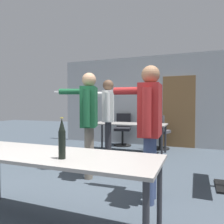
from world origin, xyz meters
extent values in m
cube|color=#B2B5B7|center=(0.00, 5.10, 1.34)|extent=(5.24, 0.10, 2.69)
cube|color=olive|center=(1.10, 5.04, 1.02)|extent=(0.90, 0.02, 2.05)
cube|color=gray|center=(0.22, 0.26, 0.73)|extent=(2.17, 0.72, 0.03)
cylinder|color=#2D2D33|center=(1.25, 0.56, 0.36)|extent=(0.05, 0.05, 0.72)
cube|color=gray|center=(-0.04, 3.84, 0.73)|extent=(1.89, 0.75, 0.03)
cylinder|color=#2D2D33|center=(-0.92, 3.52, 0.36)|extent=(0.05, 0.05, 0.72)
cylinder|color=#2D2D33|center=(0.85, 3.52, 0.36)|extent=(0.05, 0.05, 0.72)
cylinder|color=#2D2D33|center=(-0.92, 4.15, 0.36)|extent=(0.05, 0.05, 0.72)
cylinder|color=#2D2D33|center=(0.85, 4.15, 0.36)|extent=(0.05, 0.05, 0.72)
cylinder|color=slate|center=(-0.09, 1.70, 0.43)|extent=(0.13, 0.13, 0.85)
cylinder|color=slate|center=(-0.14, 1.87, 0.43)|extent=(0.13, 0.13, 0.85)
cube|color=#195633|center=(-0.12, 1.79, 1.19)|extent=(0.37, 0.49, 0.67)
sphere|color=tan|center=(-0.12, 1.79, 1.65)|extent=(0.24, 0.24, 0.24)
cylinder|color=#195633|center=(-0.03, 1.53, 1.17)|extent=(0.10, 0.10, 0.58)
cylinder|color=#195633|center=(-0.48, 1.95, 1.46)|extent=(0.58, 0.28, 0.10)
cube|color=white|center=(-0.78, 1.85, 1.46)|extent=(0.13, 0.07, 0.03)
cylinder|color=#3D4C75|center=(1.03, 1.14, 0.42)|extent=(0.14, 0.14, 0.83)
cylinder|color=#3D4C75|center=(1.02, 1.33, 0.42)|extent=(0.14, 0.14, 0.83)
cube|color=maroon|center=(1.03, 1.23, 1.16)|extent=(0.27, 0.45, 0.66)
sphere|color=#936B4C|center=(1.03, 1.23, 1.60)|extent=(0.23, 0.23, 0.23)
cylinder|color=maroon|center=(1.04, 0.96, 1.14)|extent=(0.11, 0.11, 0.57)
cylinder|color=maroon|center=(0.73, 1.50, 1.43)|extent=(0.57, 0.13, 0.11)
cube|color=white|center=(0.42, 1.48, 1.43)|extent=(0.12, 0.04, 0.03)
cylinder|color=#28282D|center=(-0.20, 2.84, 0.43)|extent=(0.13, 0.13, 0.86)
cylinder|color=#28282D|center=(-0.26, 3.01, 0.43)|extent=(0.13, 0.13, 0.86)
cube|color=silver|center=(-0.23, 2.92, 1.20)|extent=(0.36, 0.48, 0.68)
sphere|color=brown|center=(-0.23, 2.92, 1.65)|extent=(0.24, 0.24, 0.24)
cylinder|color=silver|center=(-0.15, 2.67, 1.18)|extent=(0.10, 0.10, 0.58)
cylinder|color=silver|center=(-0.59, 3.08, 1.47)|extent=(0.59, 0.28, 0.10)
cube|color=white|center=(-0.90, 2.99, 1.47)|extent=(0.13, 0.07, 0.03)
cylinder|color=black|center=(0.64, 4.59, 0.01)|extent=(0.52, 0.52, 0.03)
cylinder|color=black|center=(0.64, 4.59, 0.24)|extent=(0.06, 0.06, 0.41)
cube|color=#4C4C51|center=(0.64, 4.59, 0.48)|extent=(0.56, 0.56, 0.08)
cube|color=#4C4C51|center=(0.58, 4.34, 0.73)|extent=(0.44, 0.17, 0.42)
cylinder|color=black|center=(-0.48, 4.67, 0.01)|extent=(0.52, 0.52, 0.03)
cylinder|color=black|center=(-0.48, 4.67, 0.24)|extent=(0.06, 0.06, 0.43)
cube|color=black|center=(-0.48, 4.67, 0.50)|extent=(0.54, 0.54, 0.08)
cube|color=black|center=(-0.52, 4.92, 0.75)|extent=(0.44, 0.14, 0.42)
cylinder|color=black|center=(0.46, 0.13, 0.87)|extent=(0.06, 0.06, 0.25)
cone|color=black|center=(0.46, 0.13, 1.05)|extent=(0.06, 0.06, 0.11)
cylinder|color=gold|center=(0.46, 0.13, 1.11)|extent=(0.03, 0.03, 0.01)
camera|label=1|loc=(1.56, -1.50, 1.23)|focal=35.00mm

